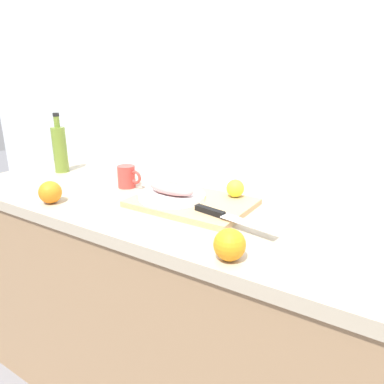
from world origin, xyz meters
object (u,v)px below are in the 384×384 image
at_px(cutting_board, 192,203).
at_px(white_plate, 172,196).
at_px(chef_knife, 223,215).
at_px(coffee_mug_0, 127,177).
at_px(lemon_0, 235,188).
at_px(fish_fillet, 172,189).
at_px(orange_0, 230,245).
at_px(olive_oil_bottle, 60,148).

relative_size(cutting_board, white_plate, 1.71).
distance_m(chef_knife, coffee_mug_0, 0.52).
bearing_deg(white_plate, lemon_0, 35.75).
bearing_deg(cutting_board, lemon_0, 45.86).
height_order(cutting_board, lemon_0, lemon_0).
bearing_deg(chef_knife, white_plate, 174.36).
xyz_separation_m(white_plate, chef_knife, (0.24, -0.07, 0.00)).
height_order(fish_fillet, orange_0, orange_0).
bearing_deg(cutting_board, fish_fillet, -165.93).
distance_m(fish_fillet, lemon_0, 0.23).
xyz_separation_m(cutting_board, olive_oil_bottle, (-0.77, 0.06, 0.10)).
relative_size(chef_knife, coffee_mug_0, 2.59).
distance_m(cutting_board, lemon_0, 0.16).
xyz_separation_m(white_plate, orange_0, (0.36, -0.26, 0.01)).
xyz_separation_m(fish_fillet, lemon_0, (0.18, 0.13, -0.00)).
bearing_deg(lemon_0, white_plate, -144.25).
distance_m(cutting_board, orange_0, 0.40).
bearing_deg(cutting_board, white_plate, -165.93).
bearing_deg(cutting_board, olive_oil_bottle, 175.48).
bearing_deg(chef_knife, coffee_mug_0, 176.09).
bearing_deg(lemon_0, cutting_board, -134.14).
xyz_separation_m(olive_oil_bottle, coffee_mug_0, (0.43, -0.02, -0.07)).
bearing_deg(fish_fillet, orange_0, -35.70).
xyz_separation_m(fish_fillet, coffee_mug_0, (-0.27, 0.06, -0.01)).
xyz_separation_m(chef_knife, coffee_mug_0, (-0.51, 0.13, 0.02)).
bearing_deg(olive_oil_bottle, cutting_board, -4.52).
distance_m(chef_knife, orange_0, 0.22).
xyz_separation_m(lemon_0, coffee_mug_0, (-0.45, -0.07, -0.01)).
bearing_deg(olive_oil_bottle, coffee_mug_0, -2.62).
height_order(olive_oil_bottle, coffee_mug_0, olive_oil_bottle).
bearing_deg(white_plate, fish_fillet, 0.00).
height_order(white_plate, fish_fillet, fish_fillet).
relative_size(olive_oil_bottle, coffee_mug_0, 2.47).
bearing_deg(white_plate, orange_0, -35.70).
bearing_deg(fish_fillet, lemon_0, 35.75).
bearing_deg(cutting_board, coffee_mug_0, 173.06).
distance_m(lemon_0, olive_oil_bottle, 0.89).
height_order(cutting_board, white_plate, white_plate).
relative_size(fish_fillet, chef_knife, 0.61).
height_order(lemon_0, orange_0, lemon_0).
xyz_separation_m(cutting_board, lemon_0, (0.11, 0.11, 0.04)).
height_order(chef_knife, lemon_0, lemon_0).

